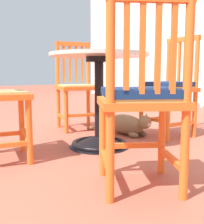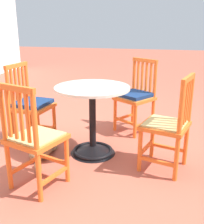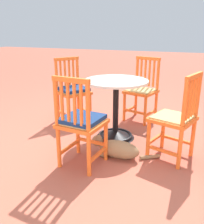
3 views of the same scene
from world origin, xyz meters
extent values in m
plane|color=#AD5642|center=(0.00, 0.00, 0.00)|extent=(24.00, 24.00, 0.00)
cone|color=black|center=(-0.08, 0.03, 0.05)|extent=(0.48, 0.48, 0.10)
torus|color=black|center=(-0.08, 0.03, 0.03)|extent=(0.44, 0.44, 0.04)
cylinder|color=black|center=(-0.08, 0.03, 0.37)|extent=(0.07, 0.07, 0.66)
cylinder|color=black|center=(-0.08, 0.03, 0.68)|extent=(0.20, 0.20, 0.04)
cylinder|color=beige|center=(-0.08, 0.03, 0.72)|extent=(0.76, 0.76, 0.02)
cylinder|color=orange|center=(0.17, 0.57, 0.23)|extent=(0.04, 0.04, 0.45)
cylinder|color=orange|center=(-0.16, 0.61, 0.23)|extent=(0.04, 0.04, 0.45)
cylinder|color=orange|center=(0.21, 0.91, 0.46)|extent=(0.04, 0.04, 0.91)
cylinder|color=orange|center=(-0.12, 0.95, 0.46)|extent=(0.04, 0.04, 0.91)
cube|color=orange|center=(0.19, 0.74, 0.14)|extent=(0.07, 0.34, 0.03)
cube|color=orange|center=(-0.14, 0.78, 0.14)|extent=(0.07, 0.34, 0.03)
cube|color=orange|center=(0.00, 0.59, 0.17)|extent=(0.34, 0.07, 0.03)
cube|color=orange|center=(0.03, 0.76, 0.43)|extent=(0.45, 0.45, 0.04)
cube|color=tan|center=(0.03, 0.76, 0.45)|extent=(0.39, 0.39, 0.02)
cube|color=orange|center=(0.15, 0.92, 0.68)|extent=(0.03, 0.02, 0.39)
cube|color=orange|center=(0.08, 0.93, 0.68)|extent=(0.03, 0.02, 0.39)
cube|color=orange|center=(0.01, 0.94, 0.68)|extent=(0.03, 0.02, 0.39)
cube|color=orange|center=(-0.06, 0.94, 0.68)|extent=(0.03, 0.02, 0.39)
cube|color=orange|center=(0.05, 0.93, 0.89)|extent=(0.38, 0.08, 0.04)
cube|color=navy|center=(0.03, 0.76, 0.48)|extent=(0.40, 0.40, 0.04)
cylinder|color=orange|center=(-0.56, 0.43, 0.23)|extent=(0.04, 0.04, 0.45)
cylinder|color=orange|center=(-0.67, 0.10, 0.23)|extent=(0.04, 0.04, 0.45)
cylinder|color=orange|center=(-0.89, 0.53, 0.46)|extent=(0.04, 0.04, 0.91)
cylinder|color=orange|center=(-0.99, 0.21, 0.46)|extent=(0.04, 0.04, 0.91)
cube|color=orange|center=(-0.72, 0.48, 0.14)|extent=(0.33, 0.13, 0.03)
cube|color=orange|center=(-0.83, 0.16, 0.14)|extent=(0.33, 0.13, 0.03)
cube|color=orange|center=(-0.62, 0.27, 0.17)|extent=(0.13, 0.33, 0.03)
cube|color=orange|center=(-0.78, 0.32, 0.43)|extent=(0.50, 0.50, 0.04)
cube|color=tan|center=(-0.78, 0.32, 0.45)|extent=(0.44, 0.44, 0.02)
cube|color=orange|center=(-0.91, 0.47, 0.68)|extent=(0.03, 0.03, 0.39)
cube|color=orange|center=(-0.93, 0.40, 0.68)|extent=(0.03, 0.03, 0.39)
cube|color=orange|center=(-0.95, 0.34, 0.68)|extent=(0.03, 0.03, 0.39)
cube|color=orange|center=(-0.97, 0.27, 0.68)|extent=(0.03, 0.03, 0.39)
cube|color=orange|center=(-0.94, 0.37, 0.89)|extent=(0.15, 0.37, 0.04)
cylinder|color=orange|center=(-0.34, -0.49, 0.23)|extent=(0.04, 0.04, 0.45)
cylinder|color=orange|center=(-0.01, -0.58, 0.23)|extent=(0.04, 0.04, 0.45)
cylinder|color=orange|center=(-0.43, -0.82, 0.46)|extent=(0.04, 0.04, 0.91)
cylinder|color=orange|center=(-0.11, -0.91, 0.46)|extent=(0.04, 0.04, 0.91)
cube|color=orange|center=(-0.39, -0.65, 0.14)|extent=(0.12, 0.33, 0.03)
cube|color=orange|center=(-0.06, -0.75, 0.14)|extent=(0.12, 0.33, 0.03)
cube|color=orange|center=(-0.18, -0.54, 0.17)|extent=(0.33, 0.12, 0.03)
cube|color=orange|center=(-0.22, -0.70, 0.43)|extent=(0.49, 0.49, 0.04)
cube|color=tan|center=(-0.22, -0.70, 0.45)|extent=(0.43, 0.43, 0.02)
cube|color=orange|center=(-0.37, -0.84, 0.68)|extent=(0.03, 0.03, 0.39)
cube|color=orange|center=(-0.30, -0.86, 0.68)|extent=(0.03, 0.03, 0.39)
cube|color=orange|center=(-0.24, -0.87, 0.68)|extent=(0.03, 0.03, 0.39)
cube|color=orange|center=(-0.17, -0.89, 0.68)|extent=(0.03, 0.03, 0.39)
cube|color=orange|center=(-0.27, -0.86, 0.89)|extent=(0.37, 0.13, 0.04)
cylinder|color=orange|center=(0.43, -0.35, 0.23)|extent=(0.04, 0.04, 0.45)
cylinder|color=orange|center=(0.62, -0.07, 0.23)|extent=(0.04, 0.04, 0.45)
cylinder|color=orange|center=(0.71, -0.54, 0.46)|extent=(0.04, 0.04, 0.91)
cylinder|color=orange|center=(0.90, -0.26, 0.46)|extent=(0.04, 0.04, 0.91)
cube|color=orange|center=(0.57, -0.45, 0.14)|extent=(0.30, 0.21, 0.03)
cube|color=orange|center=(0.76, -0.17, 0.14)|extent=(0.30, 0.21, 0.03)
cube|color=orange|center=(0.53, -0.21, 0.17)|extent=(0.21, 0.30, 0.03)
cube|color=orange|center=(0.67, -0.31, 0.43)|extent=(0.56, 0.56, 0.04)
cube|color=tan|center=(0.67, -0.31, 0.45)|extent=(0.49, 0.49, 0.02)
cube|color=orange|center=(0.75, -0.49, 0.68)|extent=(0.03, 0.03, 0.39)
cube|color=orange|center=(0.79, -0.43, 0.68)|extent=(0.03, 0.03, 0.39)
cube|color=orange|center=(0.83, -0.37, 0.68)|extent=(0.03, 0.03, 0.39)
cube|color=orange|center=(0.86, -0.32, 0.68)|extent=(0.03, 0.03, 0.39)
cube|color=orange|center=(0.81, -0.40, 0.89)|extent=(0.24, 0.33, 0.04)
cube|color=navy|center=(0.67, -0.31, 0.48)|extent=(0.50, 0.50, 0.04)
ellipsoid|color=#8E704C|center=(-0.28, 0.52, 0.10)|extent=(0.45, 0.21, 0.19)
ellipsoid|color=silver|center=(-0.18, 0.52, 0.08)|extent=(0.18, 0.16, 0.14)
sphere|color=#8E704C|center=(-0.03, 0.52, 0.15)|extent=(0.12, 0.12, 0.12)
ellipsoid|color=silver|center=(0.01, 0.51, 0.14)|extent=(0.05, 0.05, 0.04)
cone|color=#8E704C|center=(-0.04, 0.55, 0.20)|extent=(0.04, 0.04, 0.04)
cone|color=#8E704C|center=(-0.04, 0.48, 0.20)|extent=(0.04, 0.04, 0.04)
ellipsoid|color=#8E704C|center=(-0.11, 0.57, 0.03)|extent=(0.12, 0.06, 0.05)
ellipsoid|color=#8E704C|center=(-0.12, 0.46, 0.03)|extent=(0.12, 0.06, 0.05)
cylinder|color=#8E704C|center=(-0.59, 0.43, 0.02)|extent=(0.21, 0.15, 0.04)
camera|label=1|loc=(1.61, -1.33, 0.57)|focal=44.85mm
camera|label=2|loc=(-2.69, -0.70, 1.35)|focal=44.49mm
camera|label=3|loc=(-0.97, 2.83, 1.32)|focal=40.65mm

